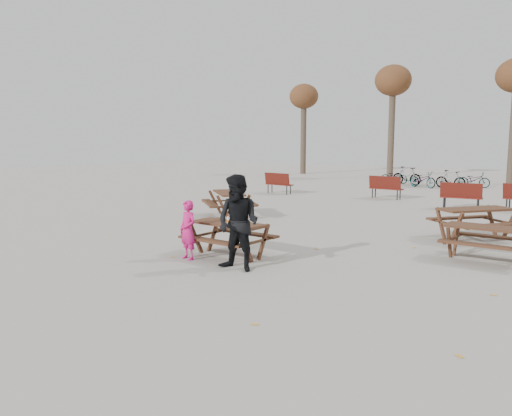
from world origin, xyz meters
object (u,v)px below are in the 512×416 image
Objects in this scene: food_tray at (231,224)px; child at (188,230)px; soda_bottle at (228,220)px; main_picnic_table at (229,231)px; picnic_table_north at (229,204)px; picnic_table_far at (475,224)px; adult at (238,223)px; picnic_table_east at (488,244)px.

child is (-0.74, -0.60, -0.14)m from food_tray.
child is (-0.61, -0.66, -0.19)m from soda_bottle.
main_picnic_table is at bearing 141.00° from food_tray.
picnic_table_north reaches higher than picnic_table_far.
adult reaches higher than food_tray.
picnic_table_east is at bearing 41.35° from adult.
picnic_table_north is (-3.33, 5.21, -0.23)m from child.
picnic_table_far is at bearing 54.78° from main_picnic_table.
adult is (0.88, -0.70, 0.13)m from soda_bottle.
picnic_table_north is 7.80m from picnic_table_far.
food_tray is 1.00m from adult.
main_picnic_table is 0.94m from child.
picnic_table_north is at bearing 130.91° from soda_bottle.
child reaches higher than picnic_table_far.
picnic_table_far is at bearing 109.04° from picnic_table_east.
adult is (0.97, -0.82, 0.39)m from main_picnic_table.
child is at bearing -19.37° from picnic_table_north.
food_tray is at bearing -39.00° from main_picnic_table.
soda_bottle is at bearing -53.33° from main_picnic_table.
soda_bottle is 5.71m from picnic_table_east.
adult reaches higher than soda_bottle.
main_picnic_table is at bearing -178.56° from picnic_table_far.
food_tray is 6.16m from picnic_table_north.
adult is at bearing -9.44° from picnic_table_north.
picnic_table_north is at bearing 170.10° from picnic_table_east.
food_tray is at bearing -145.13° from picnic_table_east.
picnic_table_north reaches higher than main_picnic_table.
main_picnic_table is 0.90× the size of picnic_table_north.
food_tray is 0.09× the size of picnic_table_north.
adult is at bearing -168.11° from picnic_table_far.
picnic_table_east is 2.50m from picnic_table_far.
picnic_table_far is (3.79, 5.61, -0.43)m from soda_bottle.
picnic_table_north is at bearing 131.02° from main_picnic_table.
picnic_table_east is (3.78, 3.97, -0.59)m from adult.
soda_bottle is at bearing -177.36° from picnic_table_far.
child reaches higher than food_tray.
adult reaches higher than main_picnic_table.
adult reaches higher than picnic_table_east.
main_picnic_table is at bearing -147.89° from picnic_table_east.
picnic_table_far reaches higher than main_picnic_table.
main_picnic_table is 0.35m from food_tray.
child is at bearing -144.74° from picnic_table_east.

